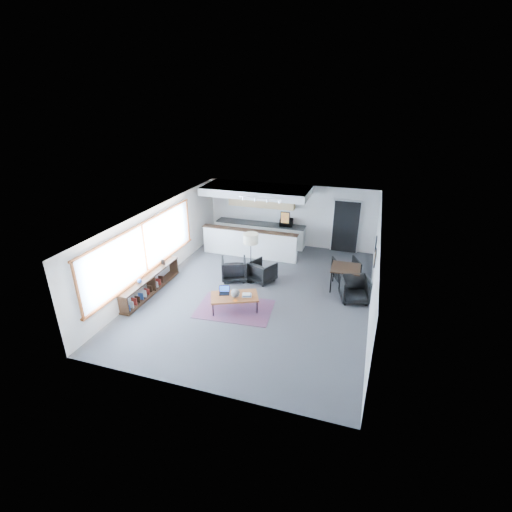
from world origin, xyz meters
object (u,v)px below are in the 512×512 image
(armchair_left, at_px, (234,268))
(floor_lamp, at_px, (251,240))
(microwave, at_px, (286,222))
(dining_table, at_px, (346,269))
(armchair_right, at_px, (262,270))
(laptop, at_px, (224,291))
(dining_chair_near, at_px, (354,290))
(book_stack, at_px, (247,295))
(coffee_table, at_px, (234,297))
(ceramic_pot, at_px, (235,293))
(dining_chair_far, at_px, (346,270))

(armchair_left, bearing_deg, floor_lamp, 159.02)
(floor_lamp, relative_size, microwave, 3.24)
(floor_lamp, relative_size, dining_table, 1.88)
(armchair_right, height_order, dining_table, armchair_right)
(laptop, height_order, dining_chair_near, dining_chair_near)
(book_stack, xyz_separation_m, armchair_left, (-1.08, 1.74, -0.07))
(microwave, bearing_deg, armchair_right, -98.46)
(dining_table, relative_size, microwave, 1.72)
(coffee_table, bearing_deg, ceramic_pot, -71.01)
(armchair_left, xyz_separation_m, dining_table, (3.72, 0.47, 0.28))
(armchair_right, distance_m, microwave, 3.35)
(dining_chair_near, bearing_deg, microwave, 114.53)
(armchair_right, relative_size, floor_lamp, 0.45)
(book_stack, bearing_deg, laptop, -178.50)
(laptop, xyz_separation_m, floor_lamp, (0.25, 1.77, 1.01))
(dining_chair_near, bearing_deg, armchair_right, 157.33)
(coffee_table, height_order, book_stack, book_stack)
(ceramic_pot, height_order, microwave, microwave)
(armchair_left, relative_size, dining_chair_near, 1.16)
(dining_table, height_order, microwave, microwave)
(armchair_left, xyz_separation_m, armchair_right, (0.98, 0.18, -0.03))
(armchair_right, relative_size, dining_chair_near, 1.07)
(coffee_table, relative_size, floor_lamp, 0.90)
(ceramic_pot, height_order, dining_chair_near, dining_chair_near)
(floor_lamp, bearing_deg, dining_chair_near, -3.67)
(dining_chair_far, bearing_deg, coffee_table, 20.95)
(armchair_left, height_order, floor_lamp, floor_lamp)
(floor_lamp, xyz_separation_m, dining_table, (3.10, 0.46, -0.82))
(ceramic_pot, relative_size, dining_table, 0.28)
(floor_lamp, relative_size, dining_chair_far, 2.48)
(coffee_table, bearing_deg, floor_lamp, 68.79)
(dining_table, relative_size, dining_chair_near, 1.27)
(laptop, bearing_deg, dining_chair_far, 22.58)
(coffee_table, height_order, microwave, microwave)
(coffee_table, xyz_separation_m, laptop, (-0.34, 0.07, 0.10))
(armchair_left, bearing_deg, armchair_right, 168.60)
(armchair_left, xyz_separation_m, dining_chair_far, (3.69, 1.19, -0.07))
(dining_chair_near, bearing_deg, book_stack, -168.51)
(armchair_left, distance_m, dining_chair_near, 4.09)
(coffee_table, distance_m, floor_lamp, 2.15)
(armchair_left, bearing_deg, dining_table, 165.47)
(dining_table, xyz_separation_m, dining_chair_near, (0.36, -0.69, -0.34))
(book_stack, relative_size, dining_chair_far, 0.47)
(armchair_right, bearing_deg, microwave, -65.61)
(floor_lamp, bearing_deg, laptop, -98.01)
(book_stack, height_order, armchair_right, armchair_right)
(dining_chair_far, height_order, microwave, microwave)
(coffee_table, bearing_deg, armchair_right, 58.36)
(armchair_right, relative_size, dining_chair_far, 1.12)
(armchair_right, distance_m, dining_table, 2.78)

